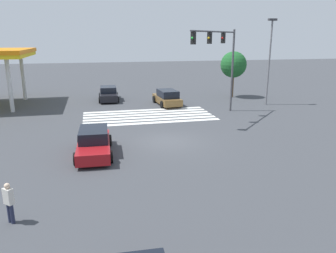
{
  "coord_description": "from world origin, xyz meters",
  "views": [
    {
      "loc": [
        4.56,
        19.64,
        6.5
      ],
      "look_at": [
        0.0,
        0.0,
        1.0
      ],
      "focal_mm": 35.0,
      "sensor_mm": 36.0,
      "label": 1
    }
  ],
  "objects_px": {
    "traffic_signal_mast": "(221,52)",
    "pedestrian": "(9,201)",
    "tree_corner_c": "(233,65)",
    "car_3": "(167,98)",
    "car_2": "(94,143)",
    "car_4": "(108,94)",
    "street_light_pole_a": "(270,55)"
  },
  "relations": [
    {
      "from": "car_3",
      "to": "pedestrian",
      "type": "height_order",
      "value": "pedestrian"
    },
    {
      "from": "traffic_signal_mast",
      "to": "tree_corner_c",
      "type": "relative_size",
      "value": 1.42
    },
    {
      "from": "traffic_signal_mast",
      "to": "car_2",
      "type": "bearing_deg",
      "value": -10.79
    },
    {
      "from": "traffic_signal_mast",
      "to": "car_3",
      "type": "relative_size",
      "value": 1.54
    },
    {
      "from": "traffic_signal_mast",
      "to": "tree_corner_c",
      "type": "height_order",
      "value": "traffic_signal_mast"
    },
    {
      "from": "car_4",
      "to": "pedestrian",
      "type": "height_order",
      "value": "pedestrian"
    },
    {
      "from": "pedestrian",
      "to": "car_3",
      "type": "bearing_deg",
      "value": 15.96
    },
    {
      "from": "car_2",
      "to": "car_4",
      "type": "height_order",
      "value": "car_4"
    },
    {
      "from": "car_2",
      "to": "tree_corner_c",
      "type": "relative_size",
      "value": 0.95
    },
    {
      "from": "car_2",
      "to": "traffic_signal_mast",
      "type": "bearing_deg",
      "value": 126.52
    },
    {
      "from": "car_4",
      "to": "pedestrian",
      "type": "distance_m",
      "value": 24.02
    },
    {
      "from": "pedestrian",
      "to": "tree_corner_c",
      "type": "xyz_separation_m",
      "value": [
        -18.42,
        -22.36,
        2.74
      ]
    },
    {
      "from": "traffic_signal_mast",
      "to": "car_3",
      "type": "height_order",
      "value": "traffic_signal_mast"
    },
    {
      "from": "car_4",
      "to": "tree_corner_c",
      "type": "xyz_separation_m",
      "value": [
        -13.65,
        1.18,
        2.92
      ]
    },
    {
      "from": "car_2",
      "to": "street_light_pole_a",
      "type": "bearing_deg",
      "value": 124.96
    },
    {
      "from": "car_3",
      "to": "street_light_pole_a",
      "type": "bearing_deg",
      "value": -106.31
    },
    {
      "from": "car_4",
      "to": "tree_corner_c",
      "type": "bearing_deg",
      "value": 87.12
    },
    {
      "from": "car_4",
      "to": "car_2",
      "type": "bearing_deg",
      "value": -3.83
    },
    {
      "from": "traffic_signal_mast",
      "to": "street_light_pole_a",
      "type": "height_order",
      "value": "street_light_pole_a"
    },
    {
      "from": "traffic_signal_mast",
      "to": "pedestrian",
      "type": "bearing_deg",
      "value": 0.8
    },
    {
      "from": "traffic_signal_mast",
      "to": "pedestrian",
      "type": "relative_size",
      "value": 4.61
    },
    {
      "from": "car_2",
      "to": "pedestrian",
      "type": "xyz_separation_m",
      "value": [
        3.04,
        6.75,
        0.17
      ]
    },
    {
      "from": "pedestrian",
      "to": "car_2",
      "type": "bearing_deg",
      "value": 19.39
    },
    {
      "from": "traffic_signal_mast",
      "to": "pedestrian",
      "type": "height_order",
      "value": "traffic_signal_mast"
    },
    {
      "from": "car_3",
      "to": "street_light_pole_a",
      "type": "relative_size",
      "value": 0.57
    },
    {
      "from": "tree_corner_c",
      "to": "street_light_pole_a",
      "type": "bearing_deg",
      "value": 108.43
    },
    {
      "from": "tree_corner_c",
      "to": "traffic_signal_mast",
      "type": "bearing_deg",
      "value": 59.73
    },
    {
      "from": "street_light_pole_a",
      "to": "car_3",
      "type": "bearing_deg",
      "value": -11.89
    },
    {
      "from": "car_3",
      "to": "tree_corner_c",
      "type": "height_order",
      "value": "tree_corner_c"
    },
    {
      "from": "tree_corner_c",
      "to": "car_2",
      "type": "bearing_deg",
      "value": 45.42
    },
    {
      "from": "traffic_signal_mast",
      "to": "car_2",
      "type": "distance_m",
      "value": 13.42
    },
    {
      "from": "pedestrian",
      "to": "street_light_pole_a",
      "type": "relative_size",
      "value": 0.19
    }
  ]
}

